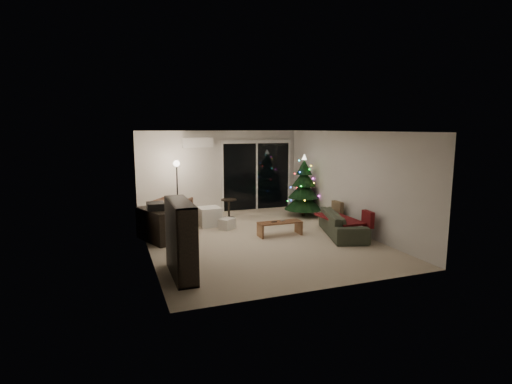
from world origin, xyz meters
The scene contains 18 objects.
room centered at (0.46, 1.49, 1.02)m, with size 6.50×7.51×2.60m.
bookshelf centered at (-2.25, -1.84, 0.67)m, with size 0.34×1.34×1.34m, color black, non-canonical shape.
media_cabinet centered at (-2.25, 0.54, 0.37)m, with size 0.44×1.19×0.74m, color black.
stereo centered at (-2.25, 0.54, 0.82)m, with size 0.38×0.44×0.16m, color black.
armchair centered at (-1.68, 1.79, 0.38)m, with size 0.82×0.84×0.77m, color brown.
ottoman centered at (-0.76, 1.54, 0.25)m, with size 0.55×0.55×0.50m, color white.
cardboard_box_a centered at (-1.82, 0.33, 0.15)m, with size 0.42×0.32×0.30m, color white.
cardboard_box_b centered at (-0.42, 1.06, 0.14)m, with size 0.39×0.29×0.27m, color white.
side_table centered at (-0.02, 2.24, 0.28)m, with size 0.44×0.44×0.55m, color black.
floor_lamp centered at (-1.43, 2.54, 0.81)m, with size 0.26×0.26×1.63m, color black.
sofa centered at (2.05, -0.49, 0.29)m, with size 1.95×0.76×0.57m, color #414936.
sofa_throw centered at (1.95, -0.49, 0.41)m, with size 0.61×1.41×0.05m, color maroon.
cushion_a centered at (2.30, 0.16, 0.52)m, with size 0.11×0.38×0.38m, color olive.
cushion_b centered at (2.30, -1.14, 0.52)m, with size 0.11×0.38×0.38m, color maroon.
coffee_table centered at (0.60, 0.00, 0.17)m, with size 1.07×0.38×0.34m, color brown, non-canonical shape.
remote_a centered at (0.45, 0.00, 0.35)m, with size 0.13×0.04×0.02m, color black.
remote_b centered at (0.70, 0.05, 0.35)m, with size 0.13×0.04×0.02m, color slate.
christmas_tree centered at (2.14, 1.76, 0.91)m, with size 1.13×1.13×1.82m, color black.
Camera 1 is at (-3.19, -8.60, 2.57)m, focal length 28.00 mm.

